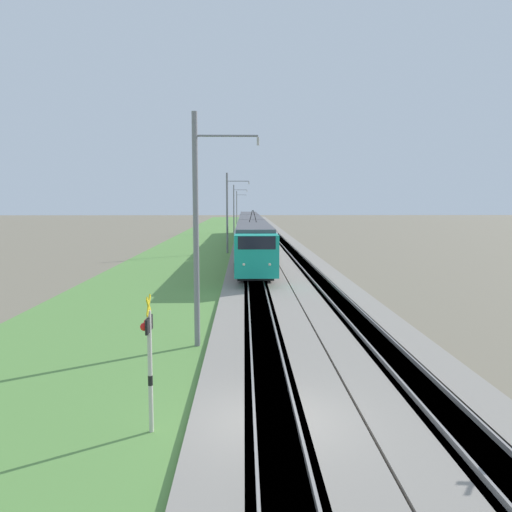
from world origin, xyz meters
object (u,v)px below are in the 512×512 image
object	(u,v)px
passenger_train	(250,230)
crossing_signal_near	(149,351)
catenary_mast_near	(197,229)
catenary_mast_mid	(228,212)
catenary_mast_far	(234,208)
catenary_mast_distant	(237,207)

from	to	relation	value
passenger_train	crossing_signal_near	size ratio (longest dim) A/B	17.07
catenary_mast_near	catenary_mast_mid	world-z (taller)	catenary_mast_near
catenary_mast_mid	catenary_mast_far	xyz separation A→B (m)	(35.73, -0.00, -0.07)
crossing_signal_near	catenary_mast_mid	size ratio (longest dim) A/B	0.40
passenger_train	catenary_mast_mid	size ratio (longest dim) A/B	6.82
catenary_mast_near	catenary_mast_distant	size ratio (longest dim) A/B	1.10
crossing_signal_near	passenger_train	bearing A→B (deg)	-93.59
crossing_signal_near	catenary_mast_near	size ratio (longest dim) A/B	0.39
catenary_mast_far	catenary_mast_distant	bearing A→B (deg)	-0.00
passenger_train	catenary_mast_mid	xyz separation A→B (m)	(-6.28, 2.58, 2.24)
catenary_mast_near	catenary_mast_mid	size ratio (longest dim) A/B	1.03
catenary_mast_mid	catenary_mast_distant	world-z (taller)	catenary_mast_mid
catenary_mast_far	catenary_mast_distant	size ratio (longest dim) A/B	1.05
catenary_mast_mid	catenary_mast_far	distance (m)	35.73
crossing_signal_near	catenary_mast_mid	world-z (taller)	catenary_mast_mid
catenary_mast_near	catenary_mast_far	xyz separation A→B (m)	(71.47, -0.00, -0.20)
catenary_mast_near	catenary_mast_far	world-z (taller)	catenary_mast_near
catenary_mast_near	catenary_mast_mid	xyz separation A→B (m)	(35.73, -0.00, -0.14)
catenary_mast_far	catenary_mast_mid	bearing A→B (deg)	180.00
catenary_mast_near	catenary_mast_far	bearing A→B (deg)	-0.00
passenger_train	crossing_signal_near	bearing A→B (deg)	-3.59
catenary_mast_mid	passenger_train	bearing A→B (deg)	-22.36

